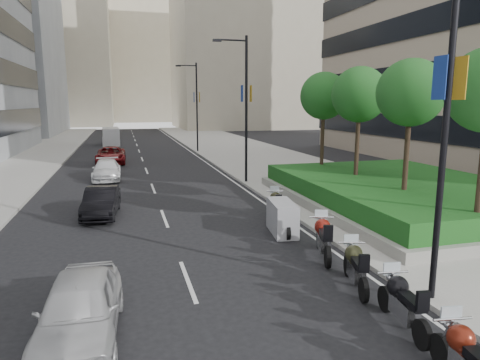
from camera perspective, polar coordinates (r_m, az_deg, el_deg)
name	(u,v)px	position (r m, az deg, el deg)	size (l,w,h in m)	color
ground	(288,349)	(9.59, 6.45, -21.46)	(160.00, 160.00, 0.00)	black
sidewalk_right	(259,157)	(39.76, 2.52, 3.06)	(10.00, 100.00, 0.15)	#9E9B93
sidewalk_left	(9,166)	(38.90, -28.42, 1.67)	(8.00, 100.00, 0.15)	#9E9B93
lane_edge	(203,160)	(38.49, -5.02, 2.68)	(0.12, 100.00, 0.01)	silver
lane_centre	(143,162)	(37.92, -12.78, 2.36)	(0.12, 100.00, 0.01)	silver
building_cream_right	(245,39)	(92.00, 0.69, 18.32)	(28.00, 24.00, 36.00)	#B7AD93
building_cream_left	(50,49)	(109.23, -24.02, 15.66)	(26.00, 24.00, 34.00)	#B7AD93
building_cream_centre	(137,53)	(128.41, -13.51, 16.19)	(30.00, 24.00, 38.00)	#B7AD93
planter	(403,200)	(22.40, 20.95, -2.52)	(10.00, 14.00, 0.40)	gray
hedge	(404,188)	(22.28, 21.05, -1.01)	(9.40, 13.40, 0.80)	#113C14
tree_1	(411,93)	(19.41, 21.80, 10.68)	(2.80, 2.80, 6.30)	#332319
tree_2	(360,95)	(22.74, 15.65, 10.86)	(2.80, 2.80, 6.30)	#332319
tree_3	(324,96)	(26.26, 11.11, 10.90)	(2.80, 2.80, 6.30)	#332319
lamp_post_0	(442,101)	(11.21, 25.34, 9.46)	(2.34, 0.45, 9.00)	black
lamp_post_1	(244,102)	(26.56, 0.52, 10.30)	(2.34, 0.45, 9.00)	black
lamp_post_2	(195,103)	(44.15, -5.98, 10.22)	(2.34, 0.45, 9.00)	black
motorcycle_1	(468,360)	(9.01, 28.14, -20.45)	(0.76, 2.27, 1.13)	black
motorcycle_2	(402,303)	(10.64, 20.82, -15.02)	(0.76, 2.28, 1.14)	black
motorcycle_3	(355,266)	(12.37, 15.13, -11.05)	(0.90, 2.24, 1.14)	black
motorcycle_4	(323,238)	(14.44, 11.06, -7.57)	(1.03, 2.41, 1.23)	black
motorcycle_5	(282,218)	(16.74, 5.64, -5.05)	(1.11, 2.20, 1.26)	black
motorcycle_6	(276,205)	(18.94, 4.83, -3.31)	(0.81, 2.26, 1.14)	black
car_a	(80,309)	(10.12, -20.56, -15.77)	(1.65, 4.10, 1.40)	#B5B5B8
car_b	(101,202)	(20.20, -18.00, -2.82)	(1.36, 3.90, 1.28)	black
car_c	(107,170)	(29.89, -17.36, 1.31)	(1.79, 4.40, 1.28)	silver
car_d	(111,155)	(37.67, -16.84, 3.19)	(2.34, 5.07, 1.41)	maroon
delivery_van	(111,137)	(54.62, -16.83, 5.52)	(2.13, 5.01, 2.07)	silver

